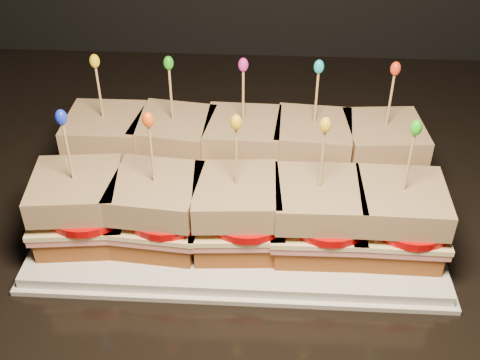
{
  "coord_description": "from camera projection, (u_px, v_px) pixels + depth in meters",
  "views": [
    {
      "loc": [
        -0.29,
        0.95,
        1.37
      ],
      "look_at": [
        -0.32,
        1.52,
        0.95
      ],
      "focal_mm": 45.0,
      "sensor_mm": 36.0,
      "label": 1
    }
  ],
  "objects": [
    {
      "name": "cabinet",
      "position": [
        78.0,
        359.0,
        1.14
      ],
      "size": [
        2.21,
        0.68,
        0.86
      ],
      "primitive_type": "cube",
      "color": "black",
      "rests_on": "ground"
    },
    {
      "name": "granite_slab",
      "position": [
        30.0,
        162.0,
        0.87
      ],
      "size": [
        2.25,
        0.72,
        0.04
      ],
      "primitive_type": "cube",
      "color": "black",
      "rests_on": "cabinet"
    },
    {
      "name": "platter",
      "position": [
        240.0,
        210.0,
        0.74
      ],
      "size": [
        0.46,
        0.28,
        0.02
      ],
      "primitive_type": "cube",
      "color": "white",
      "rests_on": "granite_slab"
    },
    {
      "name": "platter_rim",
      "position": [
        240.0,
        214.0,
        0.74
      ],
      "size": [
        0.47,
        0.29,
        0.01
      ],
      "primitive_type": "cube",
      "color": "white",
      "rests_on": "granite_slab"
    },
    {
      "name": "sandwich_0_bread_bot",
      "position": [
        110.0,
        161.0,
        0.79
      ],
      "size": [
        0.09,
        0.09,
        0.03
      ],
      "primitive_type": "cube",
      "rotation": [
        0.0,
        0.0,
        0.0
      ],
      "color": "#643511",
      "rests_on": "platter"
    },
    {
      "name": "sandwich_0_ham",
      "position": [
        108.0,
        151.0,
        0.78
      ],
      "size": [
        0.1,
        0.1,
        0.01
      ],
      "primitive_type": "cube",
      "rotation": [
        0.0,
        0.0,
        0.0
      ],
      "color": "#C26A66",
      "rests_on": "sandwich_0_bread_bot"
    },
    {
      "name": "sandwich_0_cheese",
      "position": [
        108.0,
        146.0,
        0.77
      ],
      "size": [
        0.1,
        0.1,
        0.01
      ],
      "primitive_type": "cube",
      "rotation": [
        0.0,
        0.0,
        0.0
      ],
      "color": "#FBE69F",
      "rests_on": "sandwich_0_ham"
    },
    {
      "name": "sandwich_0_tomato",
      "position": [
        115.0,
        144.0,
        0.76
      ],
      "size": [
        0.09,
        0.09,
        0.01
      ],
      "primitive_type": "cylinder",
      "color": "#C20505",
      "rests_on": "sandwich_0_cheese"
    },
    {
      "name": "sandwich_0_bread_top",
      "position": [
        105.0,
        128.0,
        0.76
      ],
      "size": [
        0.09,
        0.09,
        0.03
      ],
      "primitive_type": "cube",
      "rotation": [
        0.0,
        0.0,
        0.0
      ],
      "color": "brown",
      "rests_on": "sandwich_0_tomato"
    },
    {
      "name": "sandwich_0_pick",
      "position": [
        100.0,
        95.0,
        0.73
      ],
      "size": [
        0.0,
        0.0,
        0.09
      ],
      "primitive_type": "cylinder",
      "color": "tan",
      "rests_on": "sandwich_0_bread_top"
    },
    {
      "name": "sandwich_0_frill",
      "position": [
        95.0,
        61.0,
        0.7
      ],
      "size": [
        0.01,
        0.01,
        0.02
      ],
      "primitive_type": "ellipsoid",
      "color": "yellow",
      "rests_on": "sandwich_0_pick"
    },
    {
      "name": "sandwich_1_bread_bot",
      "position": [
        176.0,
        163.0,
        0.78
      ],
      "size": [
        0.1,
        0.1,
        0.03
      ],
      "primitive_type": "cube",
      "rotation": [
        0.0,
        0.0,
        -0.14
      ],
      "color": "#643511",
      "rests_on": "platter"
    },
    {
      "name": "sandwich_1_ham",
      "position": [
        175.0,
        153.0,
        0.77
      ],
      "size": [
        0.11,
        0.11,
        0.01
      ],
      "primitive_type": "cube",
      "rotation": [
        0.0,
        0.0,
        -0.14
      ],
      "color": "#C26A66",
      "rests_on": "sandwich_1_bread_bot"
    },
    {
      "name": "sandwich_1_cheese",
      "position": [
        175.0,
        148.0,
        0.77
      ],
      "size": [
        0.11,
        0.11,
        0.01
      ],
      "primitive_type": "cube",
      "rotation": [
        0.0,
        0.0,
        -0.14
      ],
      "color": "#FBE69F",
      "rests_on": "sandwich_1_ham"
    },
    {
      "name": "sandwich_1_tomato",
      "position": [
        183.0,
        146.0,
        0.76
      ],
      "size": [
        0.09,
        0.09,
        0.01
      ],
      "primitive_type": "cylinder",
      "color": "#C20505",
      "rests_on": "sandwich_1_cheese"
    },
    {
      "name": "sandwich_1_bread_top",
      "position": [
        174.0,
        130.0,
        0.75
      ],
      "size": [
        0.1,
        0.1,
        0.03
      ],
      "primitive_type": "cube",
      "rotation": [
        0.0,
        0.0,
        -0.14
      ],
      "color": "brown",
      "rests_on": "sandwich_1_tomato"
    },
    {
      "name": "sandwich_1_pick",
      "position": [
        171.0,
        97.0,
        0.73
      ],
      "size": [
        0.0,
        0.0,
        0.09
      ],
      "primitive_type": "cylinder",
      "color": "tan",
      "rests_on": "sandwich_1_bread_top"
    },
    {
      "name": "sandwich_1_frill",
      "position": [
        169.0,
        63.0,
        0.7
      ],
      "size": [
        0.01,
        0.01,
        0.02
      ],
      "primitive_type": "ellipsoid",
      "color": "green",
      "rests_on": "sandwich_1_pick"
    },
    {
      "name": "sandwich_2_bread_bot",
      "position": [
        243.0,
        166.0,
        0.78
      ],
      "size": [
        0.09,
        0.09,
        0.03
      ],
      "primitive_type": "cube",
      "rotation": [
        0.0,
        0.0,
        -0.03
      ],
      "color": "#643511",
      "rests_on": "platter"
    },
    {
      "name": "sandwich_2_ham",
      "position": [
        243.0,
        155.0,
        0.77
      ],
      "size": [
        0.1,
        0.1,
        0.01
      ],
      "primitive_type": "cube",
      "rotation": [
        0.0,
        0.0,
        -0.03
      ],
      "color": "#C26A66",
      "rests_on": "sandwich_2_bread_bot"
    },
    {
      "name": "sandwich_2_cheese",
      "position": [
        243.0,
        150.0,
        0.76
      ],
      "size": [
        0.1,
        0.1,
        0.01
      ],
      "primitive_type": "cube",
      "rotation": [
        0.0,
        0.0,
        -0.03
      ],
      "color": "#FBE69F",
      "rests_on": "sandwich_2_ham"
    },
    {
      "name": "sandwich_2_tomato",
      "position": [
        252.0,
        148.0,
        0.75
      ],
      "size": [
        0.09,
        0.09,
        0.01
      ],
      "primitive_type": "cylinder",
      "color": "#C20505",
      "rests_on": "sandwich_2_cheese"
    },
    {
      "name": "sandwich_2_bread_top",
      "position": [
        243.0,
        132.0,
        0.75
      ],
      "size": [
        0.09,
        0.09,
        0.03
      ],
      "primitive_type": "cube",
      "rotation": [
        0.0,
        0.0,
        -0.03
      ],
      "color": "brown",
      "rests_on": "sandwich_2_tomato"
    },
    {
      "name": "sandwich_2_pick",
      "position": [
        243.0,
        99.0,
        0.72
      ],
      "size": [
        0.0,
        0.0,
        0.09
      ],
      "primitive_type": "cylinder",
      "color": "tan",
      "rests_on": "sandwich_2_bread_top"
    },
    {
      "name": "sandwich_2_frill",
      "position": [
        243.0,
        65.0,
        0.7
      ],
      "size": [
        0.01,
        0.01,
        0.02
      ],
      "primitive_type": "ellipsoid",
      "color": "#CC23A0",
      "rests_on": "sandwich_2_pick"
    },
    {
      "name": "sandwich_3_bread_bot",
      "position": [
        310.0,
        168.0,
        0.77
      ],
      "size": [
        0.1,
        0.1,
        0.03
      ],
      "primitive_type": "cube",
      "rotation": [
        0.0,
        0.0,
        -0.08
      ],
      "color": "#643511",
      "rests_on": "platter"
    },
    {
      "name": "sandwich_3_ham",
      "position": [
        311.0,
        157.0,
        0.76
      ],
      "size": [
        0.11,
        0.1,
        0.01
      ],
      "primitive_type": "cube",
      "rotation": [
        0.0,
        0.0,
        -0.08
      ],
      "color": "#C26A66",
      "rests_on": "sandwich_3_bread_bot"
    },
    {
      "name": "sandwich_3_cheese",
      "position": [
        312.0,
        153.0,
        0.76
      ],
      "size": [
        0.11,
        0.11,
        0.01
      ],
      "primitive_type": "cube",
      "rotation": [
        0.0,
        0.0,
        -0.08
      ],
      "color": "#FBE69F",
      "rests_on": "sandwich_3_ham"
    },
    {
      "name": "sandwich_3_tomato",
      "position": [
        322.0,
        151.0,
        0.75
      ],
      "size": [
        0.09,
        0.09,
        0.01
      ],
      "primitive_type": "cylinder",
      "color": "#C20505",
      "rests_on": "sandwich_3_cheese"
    },
    {
      "name": "sandwich_3_bread_top",
      "position": [
        313.0,
        134.0,
        0.74
      ],
      "size": [
        0.1,
        0.1,
        0.03
      ],
      "primitive_type": "cube",
      "rotation": [
        0.0,
        0.0,
        -0.08
      ],
      "color": "brown",
      "rests_on": "sandwich_3_tomato"
    },
    {
      "name": "sandwich_3_pick",
      "position": [
        316.0,
        101.0,
        0.72
      ],
      "size": [
        0.0,
        0.0,
        0.09
      ],
      "primitive_type": "cylinder",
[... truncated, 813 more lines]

